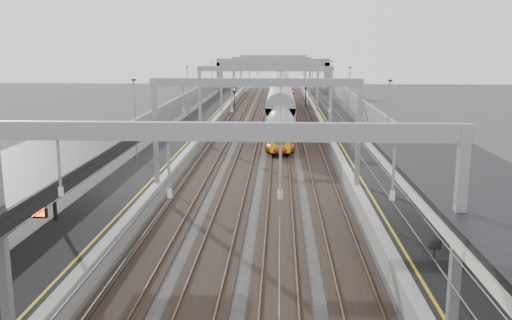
# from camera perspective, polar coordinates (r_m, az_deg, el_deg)

# --- Properties ---
(platform_left) EXTENTS (4.00, 120.00, 1.00)m
(platform_left) POSITION_cam_1_polar(r_m,az_deg,el_deg) (59.34, -6.78, 2.56)
(platform_left) COLOR black
(platform_left) RESTS_ON ground
(platform_right) EXTENTS (4.00, 120.00, 1.00)m
(platform_right) POSITION_cam_1_polar(r_m,az_deg,el_deg) (58.94, 8.78, 2.45)
(platform_right) COLOR black
(platform_right) RESTS_ON ground
(tracks) EXTENTS (11.40, 140.00, 0.20)m
(tracks) POSITION_cam_1_polar(r_m,az_deg,el_deg) (58.67, 0.97, 2.09)
(tracks) COLOR black
(tracks) RESTS_ON ground
(overhead_line) EXTENTS (13.00, 140.00, 6.60)m
(overhead_line) POSITION_cam_1_polar(r_m,az_deg,el_deg) (64.59, 1.14, 8.40)
(overhead_line) COLOR #91959A
(overhead_line) RESTS_ON platform_left
(canopy_right) EXTENTS (4.40, 30.00, 4.24)m
(canopy_right) POSITION_cam_1_polar(r_m,az_deg,el_deg) (17.73, 24.07, -4.33)
(canopy_right) COLOR black
(canopy_right) RESTS_ON platform_right
(overbridge) EXTENTS (22.00, 2.20, 6.90)m
(overbridge) POSITION_cam_1_polar(r_m,az_deg,el_deg) (112.96, 1.72, 9.29)
(overbridge) COLOR gray
(overbridge) RESTS_ON ground
(wall_left) EXTENTS (0.30, 120.00, 3.20)m
(wall_left) POSITION_cam_1_polar(r_m,az_deg,el_deg) (59.78, -9.84, 3.61)
(wall_left) COLOR gray
(wall_left) RESTS_ON ground
(wall_right) EXTENTS (0.30, 120.00, 3.20)m
(wall_right) POSITION_cam_1_polar(r_m,az_deg,el_deg) (59.22, 11.89, 3.45)
(wall_right) COLOR gray
(wall_right) RESTS_ON ground
(train) EXTENTS (2.74, 50.00, 4.34)m
(train) POSITION_cam_1_polar(r_m,az_deg,el_deg) (71.41, 2.46, 5.45)
(train) COLOR #9D240E
(train) RESTS_ON ground
(bench) EXTENTS (1.04, 1.90, 0.95)m
(bench) POSITION_cam_1_polar(r_m,az_deg,el_deg) (25.41, 17.81, -7.54)
(bench) COLOR black
(bench) RESTS_ON platform_right
(signal_green) EXTENTS (0.32, 0.32, 3.48)m
(signal_green) POSITION_cam_1_polar(r_m,az_deg,el_deg) (83.34, -2.17, 6.51)
(signal_green) COLOR black
(signal_green) RESTS_ON ground
(signal_red_near) EXTENTS (0.32, 0.32, 3.48)m
(signal_red_near) POSITION_cam_1_polar(r_m,az_deg,el_deg) (80.00, 3.69, 6.29)
(signal_red_near) COLOR black
(signal_red_near) RESTS_ON ground
(signal_red_far) EXTENTS (0.32, 0.32, 3.48)m
(signal_red_far) POSITION_cam_1_polar(r_m,az_deg,el_deg) (89.29, 4.99, 6.81)
(signal_red_far) COLOR black
(signal_red_far) RESTS_ON ground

